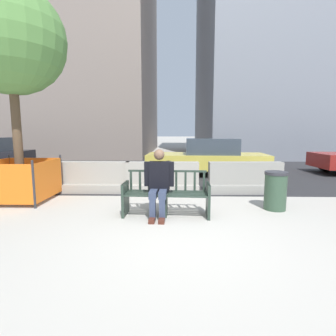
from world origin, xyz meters
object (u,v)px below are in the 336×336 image
at_px(street_bench, 166,196).
at_px(jersey_barrier_centre, 162,180).
at_px(seated_person, 159,182).
at_px(street_tree, 10,40).
at_px(car_taxi_near, 208,157).
at_px(jersey_barrier_right, 245,180).
at_px(construction_fence, 21,179).
at_px(trash_bin, 275,191).
at_px(jersey_barrier_left, 94,179).

height_order(street_bench, jersey_barrier_centre, street_bench).
relative_size(seated_person, street_tree, 0.27).
bearing_deg(street_tree, jersey_barrier_centre, 15.49).
bearing_deg(car_taxi_near, jersey_barrier_centre, -118.57).
height_order(jersey_barrier_right, car_taxi_near, car_taxi_near).
distance_m(jersey_barrier_right, street_tree, 6.66).
distance_m(seated_person, construction_fence, 3.61).
bearing_deg(jersey_barrier_centre, street_tree, -164.51).
height_order(seated_person, trash_bin, seated_person).
height_order(jersey_barrier_left, jersey_barrier_right, same).
distance_m(seated_person, car_taxi_near, 5.32).
bearing_deg(construction_fence, street_bench, -17.01).
bearing_deg(trash_bin, street_bench, -169.06).
distance_m(street_tree, car_taxi_near, 7.06).
height_order(street_bench, jersey_barrier_right, street_bench).
distance_m(jersey_barrier_centre, car_taxi_near, 3.43).
xyz_separation_m(seated_person, jersey_barrier_left, (-1.93, 2.12, -0.35)).
xyz_separation_m(street_tree, construction_fence, (-0.00, 0.00, -3.18)).
bearing_deg(street_tree, street_bench, -17.01).
bearing_deg(trash_bin, car_taxi_near, 100.64).
xyz_separation_m(street_bench, construction_fence, (-3.56, 1.09, 0.13)).
bearing_deg(jersey_barrier_centre, street_bench, -84.93).
height_order(street_bench, street_tree, street_tree).
relative_size(street_bench, construction_fence, 1.19).
xyz_separation_m(jersey_barrier_left, car_taxi_near, (3.53, 2.95, 0.34)).
xyz_separation_m(jersey_barrier_left, street_tree, (-1.48, -0.98, 3.37)).
bearing_deg(jersey_barrier_left, street_tree, -146.50).
bearing_deg(construction_fence, seated_person, -18.46).
distance_m(street_bench, street_tree, 4.98).
relative_size(street_tree, trash_bin, 6.05).
height_order(street_bench, seated_person, seated_person).
bearing_deg(construction_fence, jersey_barrier_centre, 15.49).
distance_m(construction_fence, trash_bin, 5.91).
relative_size(jersey_barrier_right, car_taxi_near, 0.44).
height_order(seated_person, construction_fence, seated_person).
bearing_deg(trash_bin, construction_fence, 173.76).
distance_m(seated_person, jersey_barrier_right, 3.11).
distance_m(street_bench, seated_person, 0.33).
bearing_deg(street_bench, jersey_barrier_left, 135.08).
relative_size(jersey_barrier_left, construction_fence, 1.40).
height_order(seated_person, jersey_barrier_left, seated_person).
relative_size(jersey_barrier_left, car_taxi_near, 0.43).
bearing_deg(trash_bin, jersey_barrier_right, 97.25).
bearing_deg(construction_fence, jersey_barrier_left, 33.50).
distance_m(seated_person, jersey_barrier_left, 2.89).
distance_m(construction_fence, car_taxi_near, 6.38).
xyz_separation_m(jersey_barrier_left, jersey_barrier_right, (4.18, 0.00, 0.00)).
relative_size(street_bench, seated_person, 1.30).
xyz_separation_m(jersey_barrier_right, trash_bin, (0.21, -1.62, 0.07)).
xyz_separation_m(seated_person, construction_fence, (-3.42, 1.14, -0.16)).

